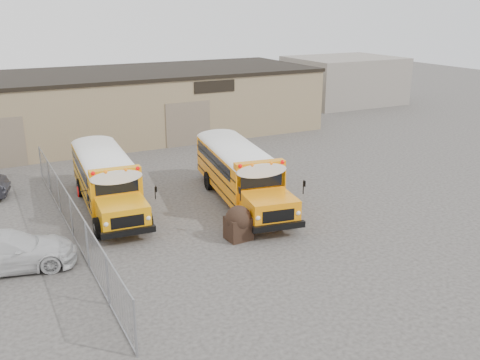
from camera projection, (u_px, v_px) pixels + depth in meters
name	position (u px, v px, depth m)	size (l,w,h in m)	color
ground	(235.00, 236.00, 22.29)	(120.00, 120.00, 0.00)	#393634
warehouse	(110.00, 104.00, 38.45)	(30.20, 10.20, 4.67)	#8B7B56
chainlink_fence	(72.00, 217.00, 21.94)	(0.07, 18.07, 1.81)	gray
distant_building_right	(343.00, 80.00, 52.32)	(10.00, 8.00, 4.40)	gray
school_bus_left	(90.00, 148.00, 30.00)	(3.09, 9.15, 2.64)	orange
school_bus_right	(210.00, 142.00, 31.14)	(3.74, 9.64, 2.75)	orange
tarp_bundle	(238.00, 222.00, 21.76)	(1.06, 1.06, 1.45)	black
car_white	(6.00, 251.00, 19.28)	(2.00, 4.91, 1.42)	silver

